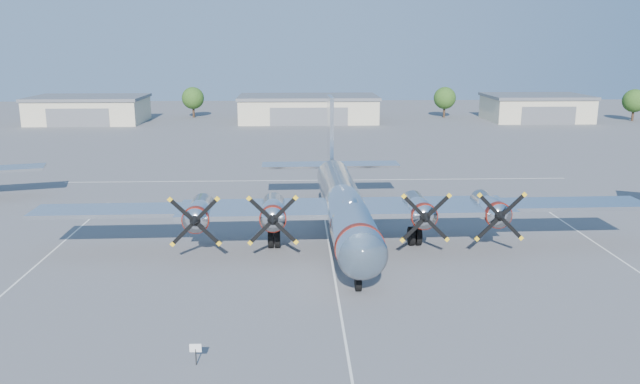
{
  "coord_description": "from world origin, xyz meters",
  "views": [
    {
      "loc": [
        -2.65,
        -47.92,
        16.13
      ],
      "look_at": [
        -0.54,
        5.71,
        3.2
      ],
      "focal_mm": 35.0,
      "sensor_mm": 36.0,
      "label": 1
    }
  ],
  "objects_px": {
    "hangar_center": "(308,108)",
    "tree_east": "(445,98)",
    "hangar_west": "(89,109)",
    "info_placard": "(196,350)",
    "tree_far_east": "(634,101)",
    "hangar_east": "(536,107)",
    "tree_west": "(193,98)",
    "main_bomber_b29": "(342,238)"
  },
  "relations": [
    {
      "from": "info_placard",
      "to": "tree_west",
      "type": "bearing_deg",
      "value": 100.13
    },
    {
      "from": "main_bomber_b29",
      "to": "tree_far_east",
      "type": "bearing_deg",
      "value": 48.34
    },
    {
      "from": "hangar_east",
      "to": "tree_far_east",
      "type": "relative_size",
      "value": 3.1
    },
    {
      "from": "hangar_west",
      "to": "tree_west",
      "type": "relative_size",
      "value": 3.4
    },
    {
      "from": "tree_west",
      "to": "tree_east",
      "type": "distance_m",
      "value": 55.04
    },
    {
      "from": "hangar_center",
      "to": "tree_east",
      "type": "distance_m",
      "value": 30.64
    },
    {
      "from": "tree_far_east",
      "to": "main_bomber_b29",
      "type": "bearing_deg",
      "value": -130.64
    },
    {
      "from": "hangar_west",
      "to": "info_placard",
      "type": "relative_size",
      "value": 19.34
    },
    {
      "from": "tree_west",
      "to": "hangar_center",
      "type": "bearing_deg",
      "value": -17.82
    },
    {
      "from": "tree_east",
      "to": "tree_far_east",
      "type": "xyz_separation_m",
      "value": [
        38.0,
        -8.0,
        0.0
      ]
    },
    {
      "from": "tree_west",
      "to": "tree_east",
      "type": "relative_size",
      "value": 1.0
    },
    {
      "from": "hangar_center",
      "to": "tree_west",
      "type": "height_order",
      "value": "tree_west"
    },
    {
      "from": "hangar_center",
      "to": "tree_west",
      "type": "xyz_separation_m",
      "value": [
        -25.0,
        8.04,
        1.51
      ]
    },
    {
      "from": "info_placard",
      "to": "tree_east",
      "type": "bearing_deg",
      "value": 71.63
    },
    {
      "from": "tree_west",
      "to": "tree_far_east",
      "type": "height_order",
      "value": "same"
    },
    {
      "from": "hangar_west",
      "to": "main_bomber_b29",
      "type": "xyz_separation_m",
      "value": [
        46.21,
        -79.77,
        -2.71
      ]
    },
    {
      "from": "tree_west",
      "to": "main_bomber_b29",
      "type": "height_order",
      "value": "tree_west"
    },
    {
      "from": "tree_east",
      "to": "info_placard",
      "type": "height_order",
      "value": "tree_east"
    },
    {
      "from": "hangar_east",
      "to": "main_bomber_b29",
      "type": "height_order",
      "value": "hangar_east"
    },
    {
      "from": "hangar_center",
      "to": "tree_far_east",
      "type": "relative_size",
      "value": 4.31
    },
    {
      "from": "hangar_center",
      "to": "tree_east",
      "type": "height_order",
      "value": "tree_east"
    },
    {
      "from": "tree_far_east",
      "to": "info_placard",
      "type": "distance_m",
      "value": 124.51
    },
    {
      "from": "tree_far_east",
      "to": "info_placard",
      "type": "height_order",
      "value": "tree_far_east"
    },
    {
      "from": "hangar_west",
      "to": "info_placard",
      "type": "height_order",
      "value": "hangar_west"
    },
    {
      "from": "hangar_west",
      "to": "hangar_east",
      "type": "xyz_separation_m",
      "value": [
        93.0,
        0.0,
        0.0
      ]
    },
    {
      "from": "hangar_west",
      "to": "tree_far_east",
      "type": "xyz_separation_m",
      "value": [
        113.0,
        -1.96,
        1.51
      ]
    },
    {
      "from": "hangar_west",
      "to": "main_bomber_b29",
      "type": "relative_size",
      "value": 0.47
    },
    {
      "from": "hangar_east",
      "to": "tree_east",
      "type": "xyz_separation_m",
      "value": [
        -18.0,
        6.04,
        1.51
      ]
    },
    {
      "from": "hangar_west",
      "to": "main_bomber_b29",
      "type": "height_order",
      "value": "hangar_west"
    },
    {
      "from": "hangar_center",
      "to": "main_bomber_b29",
      "type": "xyz_separation_m",
      "value": [
        1.21,
        -79.77,
        -2.71
      ]
    },
    {
      "from": "hangar_east",
      "to": "main_bomber_b29",
      "type": "xyz_separation_m",
      "value": [
        -46.79,
        -79.77,
        -2.71
      ]
    },
    {
      "from": "tree_west",
      "to": "tree_far_east",
      "type": "relative_size",
      "value": 1.0
    },
    {
      "from": "tree_far_east",
      "to": "hangar_east",
      "type": "bearing_deg",
      "value": 174.39
    },
    {
      "from": "tree_far_east",
      "to": "info_placard",
      "type": "relative_size",
      "value": 5.68
    },
    {
      "from": "hangar_east",
      "to": "info_placard",
      "type": "xyz_separation_m",
      "value": [
        -55.86,
        -100.63,
        -1.89
      ]
    },
    {
      "from": "main_bomber_b29",
      "to": "tree_east",
      "type": "bearing_deg",
      "value": 70.43
    },
    {
      "from": "tree_far_east",
      "to": "hangar_center",
      "type": "bearing_deg",
      "value": 178.35
    },
    {
      "from": "hangar_west",
      "to": "tree_east",
      "type": "xyz_separation_m",
      "value": [
        75.0,
        6.04,
        1.51
      ]
    },
    {
      "from": "hangar_center",
      "to": "tree_east",
      "type": "xyz_separation_m",
      "value": [
        30.0,
        6.04,
        1.51
      ]
    },
    {
      "from": "hangar_west",
      "to": "info_placard",
      "type": "bearing_deg",
      "value": -69.74
    },
    {
      "from": "tree_east",
      "to": "info_placard",
      "type": "relative_size",
      "value": 5.68
    },
    {
      "from": "tree_west",
      "to": "info_placard",
      "type": "relative_size",
      "value": 5.68
    }
  ]
}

